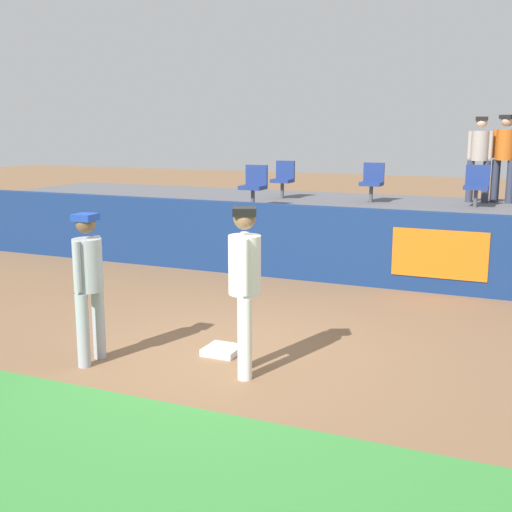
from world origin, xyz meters
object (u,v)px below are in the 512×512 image
(spectator_capped, at_px, (504,152))
(spectator_casual, at_px, (480,153))
(seat_back_center, at_px, (372,180))
(seat_back_left, at_px, (283,177))
(seat_back_right, at_px, (477,184))
(spectator_hooded, at_px, (506,152))
(first_base, at_px, (222,350))
(seat_front_left, at_px, (254,184))
(player_fielder_home, at_px, (245,279))
(player_runner_visitor, at_px, (88,278))

(spectator_capped, relative_size, spectator_casual, 1.02)
(seat_back_center, relative_size, spectator_casual, 0.46)
(seat_back_left, bearing_deg, seat_back_right, 0.01)
(spectator_hooded, distance_m, spectator_capped, 0.17)
(first_base, bearing_deg, spectator_hooded, 72.80)
(seat_front_left, distance_m, spectator_hooded, 5.48)
(player_fielder_home, distance_m, spectator_casual, 8.78)
(seat_back_right, bearing_deg, spectator_casual, 93.58)
(player_runner_visitor, bearing_deg, spectator_capped, 154.15)
(first_base, relative_size, player_fielder_home, 0.22)
(spectator_capped, bearing_deg, seat_front_left, 49.62)
(seat_back_left, xyz_separation_m, seat_back_center, (2.05, 0.00, 0.00))
(player_runner_visitor, relative_size, seat_back_center, 2.04)
(spectator_casual, bearing_deg, player_runner_visitor, 67.14)
(spectator_hooded, xyz_separation_m, spectator_capped, (-0.03, -0.17, -0.00))
(seat_back_left, distance_m, spectator_casual, 4.26)
(seat_back_center, bearing_deg, seat_back_right, 0.01)
(player_runner_visitor, xyz_separation_m, spectator_casual, (3.33, 8.96, 1.11))
(spectator_hooded, height_order, spectator_casual, spectator_hooded)
(seat_back_left, distance_m, seat_back_right, 4.19)
(first_base, bearing_deg, seat_front_left, 109.94)
(first_base, height_order, player_fielder_home, player_fielder_home)
(player_fielder_home, xyz_separation_m, spectator_hooded, (2.10, 8.86, 1.07))
(seat_back_center, height_order, spectator_hooded, spectator_hooded)
(player_runner_visitor, xyz_separation_m, spectator_capped, (3.82, 9.08, 1.13))
(seat_back_left, bearing_deg, player_runner_visitor, -84.31)
(player_runner_visitor, bearing_deg, seat_front_left, -176.32)
(first_base, xyz_separation_m, player_runner_visitor, (-1.24, -0.85, 0.95))
(seat_back_right, xyz_separation_m, spectator_casual, (-0.05, 0.84, 0.58))
(spectator_hooded, xyz_separation_m, spectator_casual, (-0.51, -0.29, -0.02))
(player_runner_visitor, height_order, spectator_hooded, spectator_hooded)
(first_base, relative_size, spectator_hooded, 0.22)
(player_runner_visitor, height_order, seat_back_center, seat_back_center)
(player_fielder_home, xyz_separation_m, spectator_capped, (2.07, 8.69, 1.07))
(player_fielder_home, height_order, spectator_casual, spectator_casual)
(seat_back_left, bearing_deg, spectator_casual, 11.50)
(spectator_hooded, distance_m, spectator_casual, 0.59)
(player_fielder_home, height_order, seat_back_left, seat_back_left)
(player_runner_visitor, xyz_separation_m, seat_front_left, (-0.75, 6.32, 0.53))
(first_base, distance_m, spectator_hooded, 9.04)
(seat_front_left, height_order, seat_back_left, same)
(seat_back_left, height_order, spectator_casual, spectator_casual)
(seat_front_left, height_order, seat_back_right, same)
(seat_back_right, xyz_separation_m, spectator_capped, (0.43, 0.96, 0.60))
(seat_back_left, height_order, seat_back_center, same)
(seat_back_center, xyz_separation_m, spectator_capped, (2.58, 0.96, 0.60))
(seat_front_left, relative_size, spectator_hooded, 0.45)
(player_runner_visitor, bearing_deg, spectator_casual, 156.56)
(seat_front_left, xyz_separation_m, spectator_hooded, (4.59, 2.93, 0.60))
(first_base, distance_m, spectator_casual, 8.63)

